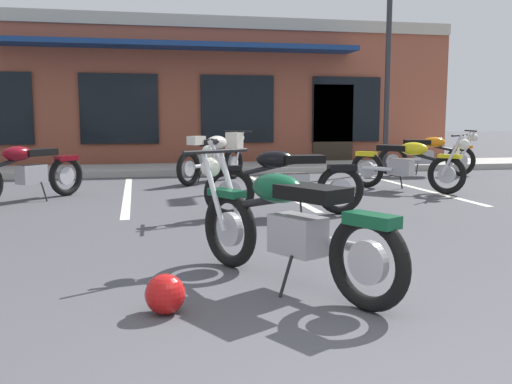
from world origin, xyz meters
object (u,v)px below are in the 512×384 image
Objects in this scene: motorcycle_red_sportbike at (216,155)px; motorcycle_blue_standard at (25,171)px; motorcycle_green_cafe_racer at (407,164)px; helmet_on_pavement at (165,294)px; motorcycle_silver_naked at (284,180)px; motorcycle_foreground_classic at (288,224)px; motorcycle_black_cruiser at (428,154)px; parking_lot_lamp_post at (391,18)px.

motorcycle_blue_standard is at bearing -146.79° from motorcycle_red_sportbike.
motorcycle_green_cafe_racer reaches higher than helmet_on_pavement.
motorcycle_red_sportbike and motorcycle_silver_naked have the same top height.
motorcycle_foreground_classic is 8.65m from motorcycle_black_cruiser.
motorcycle_red_sportbike is 4.03m from motorcycle_silver_naked.
motorcycle_red_sportbike is 6.44× the size of helmet_on_pavement.
parking_lot_lamp_post reaches higher than motorcycle_green_cafe_racer.
parking_lot_lamp_post is (3.98, 0.88, 2.85)m from motorcycle_red_sportbike.
motorcycle_green_cafe_racer is at bearing -34.48° from motorcycle_red_sportbike.
parking_lot_lamp_post reaches higher than helmet_on_pavement.
helmet_on_pavement is at bearing -116.30° from motorcycle_silver_naked.
motorcycle_foreground_classic and motorcycle_green_cafe_racer have the same top height.
motorcycle_black_cruiser is 0.40× the size of parking_lot_lamp_post.
motorcycle_black_cruiser is at bearing 54.79° from motorcycle_foreground_classic.
motorcycle_red_sportbike is 4.97m from parking_lot_lamp_post.
motorcycle_foreground_classic is 5.96m from motorcycle_green_cafe_racer.
motorcycle_foreground_classic is at bearing -125.21° from motorcycle_black_cruiser.
parking_lot_lamp_post is (5.33, 8.26, 3.25)m from helmet_on_pavement.
motorcycle_silver_naked is at bearing 75.83° from motorcycle_foreground_classic.
helmet_on_pavement is (-0.93, -0.44, -0.33)m from motorcycle_foreground_classic.
parking_lot_lamp_post reaches higher than motorcycle_foreground_classic.
motorcycle_blue_standard reaches higher than helmet_on_pavement.
motorcycle_red_sportbike is at bearing 33.21° from motorcycle_blue_standard.
motorcycle_blue_standard is at bearing 150.10° from motorcycle_silver_naked.
motorcycle_blue_standard is at bearing -157.66° from parking_lot_lamp_post.
parking_lot_lamp_post reaches higher than motorcycle_black_cruiser.
motorcycle_blue_standard is (-7.68, -2.17, 0.00)m from motorcycle_black_cruiser.
motorcycle_blue_standard is (-2.70, 4.90, 0.00)m from motorcycle_foreground_classic.
motorcycle_blue_standard is 0.32× the size of parking_lot_lamp_post.
motorcycle_black_cruiser is at bearing 1.63° from motorcycle_red_sportbike.
motorcycle_silver_naked is at bearing -143.52° from motorcycle_green_cafe_racer.
helmet_on_pavement is (-1.66, -3.36, -0.33)m from motorcycle_silver_naked.
motorcycle_blue_standard is (-3.12, -2.04, -0.07)m from motorcycle_red_sportbike.
motorcycle_foreground_classic is 7.35× the size of helmet_on_pavement.
motorcycle_black_cruiser reaches higher than helmet_on_pavement.
motorcycle_blue_standard and motorcycle_green_cafe_racer have the same top height.
motorcycle_blue_standard is 5.64m from helmet_on_pavement.
motorcycle_foreground_classic is at bearing -119.40° from parking_lot_lamp_post.
motorcycle_black_cruiser is at bearing 44.29° from motorcycle_silver_naked.
parking_lot_lamp_post is (3.67, 4.89, 2.91)m from motorcycle_silver_naked.
parking_lot_lamp_post reaches higher than motorcycle_blue_standard.
motorcycle_green_cafe_racer is 4.25m from parking_lot_lamp_post.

